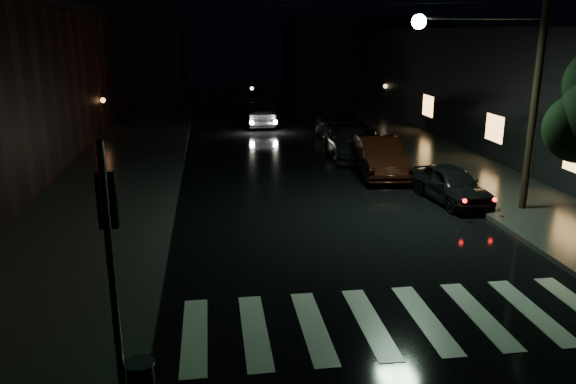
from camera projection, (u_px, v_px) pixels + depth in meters
name	position (u px, v px, depth m)	size (l,w,h in m)	color
ground	(257.00, 344.00, 10.86)	(120.00, 120.00, 0.00)	black
sidewalk_left	(109.00, 174.00, 23.50)	(6.00, 44.00, 0.15)	#282826
sidewalk_right	(450.00, 163.00, 25.50)	(4.00, 44.00, 0.15)	#282826
building_right	(549.00, 87.00, 29.43)	(10.00, 40.00, 6.00)	black
building_far_left	(105.00, 52.00, 51.26)	(14.00, 10.00, 8.00)	black
building_far_right	(360.00, 56.00, 54.59)	(14.00, 10.00, 7.00)	black
crosswalk	(398.00, 320.00, 11.74)	(9.00, 3.00, 0.01)	beige
signal_pole_corner	(127.00, 316.00, 8.76)	(0.68, 0.61, 4.20)	slate
utility_pole	(518.00, 72.00, 17.43)	(4.92, 0.44, 8.00)	black
parked_car_a	(451.00, 184.00, 19.73)	(1.52, 3.78, 1.29)	black
parked_car_b	(379.00, 157.00, 23.39)	(1.68, 4.82, 1.59)	black
parked_car_c	(349.00, 142.00, 26.81)	(2.03, 4.98, 1.45)	black
parked_car_d	(345.00, 128.00, 30.66)	(2.49, 5.40, 1.50)	black
oncoming_car	(260.00, 114.00, 35.56)	(1.62, 4.64, 1.53)	black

